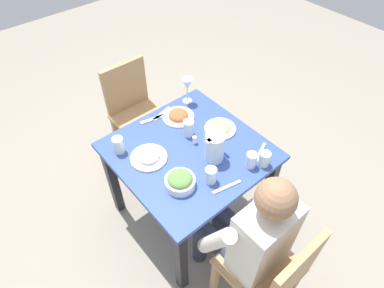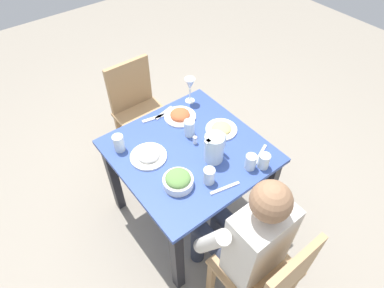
{
  "view_description": "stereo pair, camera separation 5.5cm",
  "coord_description": "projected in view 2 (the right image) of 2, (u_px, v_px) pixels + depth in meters",
  "views": [
    {
      "loc": [
        -0.89,
        -1.08,
        2.27
      ],
      "look_at": [
        0.02,
        -0.01,
        0.79
      ],
      "focal_mm": 30.68,
      "sensor_mm": 36.0,
      "label": 1
    },
    {
      "loc": [
        -0.84,
        -1.11,
        2.27
      ],
      "look_at": [
        0.02,
        -0.01,
        0.79
      ],
      "focal_mm": 30.68,
      "sensor_mm": 36.0,
      "label": 2
    }
  ],
  "objects": [
    {
      "name": "knife_far",
      "position": [
        225.0,
        188.0,
        1.86
      ],
      "size": [
        0.18,
        0.06,
        0.01
      ],
      "primitive_type": "cube",
      "rotation": [
        0.0,
        0.0,
        -0.22
      ],
      "color": "silver",
      "rests_on": "dining_table"
    },
    {
      "name": "chair_near",
      "position": [
        268.0,
        276.0,
        1.76
      ],
      "size": [
        0.4,
        0.4,
        0.88
      ],
      "color": "tan",
      "rests_on": "ground_plane"
    },
    {
      "name": "diner_near",
      "position": [
        244.0,
        235.0,
        1.77
      ],
      "size": [
        0.48,
        0.53,
        1.17
      ],
      "color": "silver",
      "rests_on": "ground_plane"
    },
    {
      "name": "water_glass_far_right",
      "position": [
        189.0,
        128.0,
        2.12
      ],
      "size": [
        0.07,
        0.07,
        0.11
      ],
      "primitive_type": "cylinder",
      "color": "silver",
      "rests_on": "dining_table"
    },
    {
      "name": "water_pitcher",
      "position": [
        214.0,
        148.0,
        1.95
      ],
      "size": [
        0.16,
        0.12,
        0.19
      ],
      "color": "silver",
      "rests_on": "dining_table"
    },
    {
      "name": "water_glass_near_left",
      "position": [
        119.0,
        143.0,
        2.03
      ],
      "size": [
        0.07,
        0.07,
        0.11
      ],
      "primitive_type": "cylinder",
      "color": "silver",
      "rests_on": "dining_table"
    },
    {
      "name": "water_glass_far_left",
      "position": [
        209.0,
        176.0,
        1.86
      ],
      "size": [
        0.07,
        0.07,
        0.1
      ],
      "primitive_type": "cylinder",
      "color": "silver",
      "rests_on": "dining_table"
    },
    {
      "name": "knife_near",
      "position": [
        260.0,
        155.0,
        2.04
      ],
      "size": [
        0.18,
        0.09,
        0.01
      ],
      "primitive_type": "cube",
      "rotation": [
        0.0,
        0.0,
        0.39
      ],
      "color": "silver",
      "rests_on": "dining_table"
    },
    {
      "name": "chair_far",
      "position": [
        138.0,
        107.0,
        2.73
      ],
      "size": [
        0.4,
        0.4,
        0.88
      ],
      "color": "tan",
      "rests_on": "ground_plane"
    },
    {
      "name": "wine_glass",
      "position": [
        190.0,
        85.0,
        2.3
      ],
      "size": [
        0.08,
        0.08,
        0.2
      ],
      "color": "silver",
      "rests_on": "dining_table"
    },
    {
      "name": "salad_bowl",
      "position": [
        178.0,
        180.0,
        1.85
      ],
      "size": [
        0.18,
        0.18,
        0.09
      ],
      "color": "white",
      "rests_on": "dining_table"
    },
    {
      "name": "plate_rice_curry",
      "position": [
        180.0,
        115.0,
        2.27
      ],
      "size": [
        0.22,
        0.22,
        0.06
      ],
      "color": "white",
      "rests_on": "dining_table"
    },
    {
      "name": "plate_fries",
      "position": [
        221.0,
        129.0,
        2.18
      ],
      "size": [
        0.21,
        0.21,
        0.04
      ],
      "color": "white",
      "rests_on": "dining_table"
    },
    {
      "name": "plate_yoghurt",
      "position": [
        148.0,
        155.0,
        2.01
      ],
      "size": [
        0.23,
        0.23,
        0.06
      ],
      "color": "white",
      "rests_on": "dining_table"
    },
    {
      "name": "water_glass_by_pitcher",
      "position": [
        264.0,
        161.0,
        1.94
      ],
      "size": [
        0.07,
        0.07,
        0.1
      ],
      "primitive_type": "cylinder",
      "color": "silver",
      "rests_on": "dining_table"
    },
    {
      "name": "salt_shaker",
      "position": [
        195.0,
        140.0,
        2.09
      ],
      "size": [
        0.03,
        0.03,
        0.05
      ],
      "color": "white",
      "rests_on": "dining_table"
    },
    {
      "name": "water_glass_near_right",
      "position": [
        251.0,
        162.0,
        1.93
      ],
      "size": [
        0.07,
        0.07,
        0.1
      ],
      "primitive_type": "cylinder",
      "color": "silver",
      "rests_on": "dining_table"
    },
    {
      "name": "fork_near",
      "position": [
        164.0,
        113.0,
        2.31
      ],
      "size": [
        0.17,
        0.06,
        0.01
      ],
      "primitive_type": "cube",
      "rotation": [
        0.0,
        0.0,
        0.23
      ],
      "color": "silver",
      "rests_on": "dining_table"
    },
    {
      "name": "dining_table",
      "position": [
        189.0,
        162.0,
        2.16
      ],
      "size": [
        0.9,
        0.9,
        0.74
      ],
      "color": "#334C99",
      "rests_on": "ground_plane"
    },
    {
      "name": "fork_far",
      "position": [
        154.0,
        118.0,
        2.27
      ],
      "size": [
        0.17,
        0.06,
        0.01
      ],
      "primitive_type": "cube",
      "rotation": [
        0.0,
        0.0,
        -0.21
      ],
      "color": "silver",
      "rests_on": "dining_table"
    },
    {
      "name": "ground_plane",
      "position": [
        190.0,
        212.0,
        2.61
      ],
      "size": [
        8.0,
        8.0,
        0.0
      ],
      "primitive_type": "plane",
      "color": "gray"
    }
  ]
}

